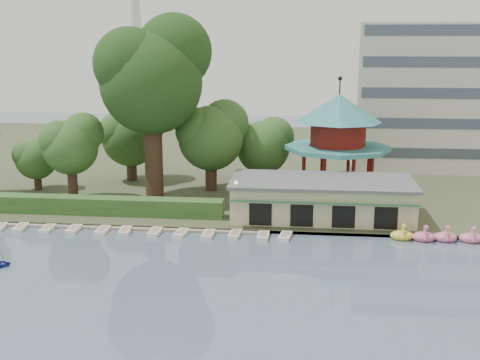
# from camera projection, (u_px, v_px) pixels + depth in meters

# --- Properties ---
(ground_plane) EXTENTS (220.00, 220.00, 0.00)m
(ground_plane) POSITION_uv_depth(u_px,v_px,m) (184.00, 308.00, 41.82)
(ground_plane) COLOR slate
(ground_plane) RESTS_ON ground
(shore) EXTENTS (220.00, 70.00, 0.40)m
(shore) POSITION_uv_depth(u_px,v_px,m) (250.00, 160.00, 92.13)
(shore) COLOR #424930
(shore) RESTS_ON ground
(embankment) EXTENTS (220.00, 0.60, 0.30)m
(embankment) POSITION_uv_depth(u_px,v_px,m) (219.00, 230.00, 58.54)
(embankment) COLOR gray
(embankment) RESTS_ON ground
(dock) EXTENTS (34.00, 1.60, 0.24)m
(dock) POSITION_uv_depth(u_px,v_px,m) (99.00, 226.00, 59.68)
(dock) COLOR gray
(dock) RESTS_ON ground
(boathouse) EXTENTS (18.60, 9.39, 3.90)m
(boathouse) POSITION_uv_depth(u_px,v_px,m) (322.00, 198.00, 61.54)
(boathouse) COLOR beige
(boathouse) RESTS_ON shore
(pavilion) EXTENTS (12.40, 12.40, 13.50)m
(pavilion) POSITION_uv_depth(u_px,v_px,m) (338.00, 134.00, 69.88)
(pavilion) COLOR beige
(pavilion) RESTS_ON shore
(hedge) EXTENTS (30.00, 2.00, 1.80)m
(hedge) POSITION_uv_depth(u_px,v_px,m) (81.00, 205.00, 62.92)
(hedge) COLOR #345B26
(hedge) RESTS_ON shore
(lamp_post) EXTENTS (0.36, 0.36, 4.28)m
(lamp_post) POSITION_uv_depth(u_px,v_px,m) (236.00, 194.00, 59.31)
(lamp_post) COLOR black
(lamp_post) RESTS_ON shore
(big_tree) EXTENTS (12.62, 11.76, 20.79)m
(big_tree) POSITION_uv_depth(u_px,v_px,m) (153.00, 73.00, 66.71)
(big_tree) COLOR #3A281C
(big_tree) RESTS_ON shore
(small_trees) EXTENTS (39.35, 16.90, 10.91)m
(small_trees) POSITION_uv_depth(u_px,v_px,m) (154.00, 139.00, 72.82)
(small_trees) COLOR #3A281C
(small_trees) RESTS_ON shore
(moored_rowboats) EXTENTS (34.63, 2.74, 0.36)m
(moored_rowboats) POSITION_uv_depth(u_px,v_px,m) (114.00, 231.00, 58.10)
(moored_rowboats) COLOR white
(moored_rowboats) RESTS_ON ground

